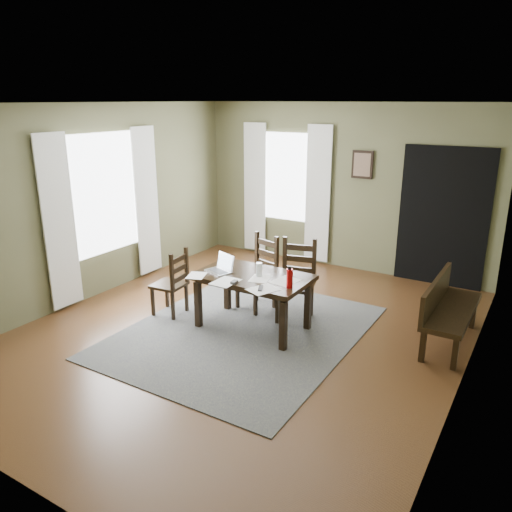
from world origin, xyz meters
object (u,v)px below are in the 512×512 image
Objects in this scene: chair_back_left at (259,273)px; bench at (446,306)px; water_bottle at (290,278)px; laptop at (222,267)px; chair_end at (172,283)px; dining_table at (253,282)px; chair_back_right at (296,281)px.

chair_back_left reaches higher than bench.
chair_back_left is at bearing 138.66° from water_bottle.
bench is at bearing 39.16° from laptop.
chair_end is 3.39m from bench.
dining_table is 5.40× the size of water_bottle.
laptop is at bearing -85.90° from chair_back_left.
bench is (2.38, 0.23, -0.03)m from chair_back_left.
laptop is 0.99m from water_bottle.
water_bottle reaches higher than laptop.
laptop reaches higher than dining_table.
water_bottle is at bearing -14.32° from dining_table.
chair_back_right reaches higher than chair_back_left.
chair_back_left is at bearing 114.14° from dining_table.
dining_table is 1.55× the size of chair_end.
chair_back_right is 2.75× the size of laptop.
chair_back_left reaches higher than water_bottle.
chair_back_left is 2.39m from bench.
chair_end is at bearing -170.08° from dining_table.
chair_end is 3.48× the size of water_bottle.
bench is (3.23, 1.03, 0.02)m from chair_end.
chair_end is 0.89× the size of chair_back_left.
chair_end reaches higher than bench.
chair_end is 0.65× the size of bench.
chair_back_left is 0.97× the size of chair_back_right.
chair_back_left reaches higher than chair_end.
water_bottle is at bearing 86.33° from chair_end.
chair_back_right is (0.59, -0.06, 0.02)m from chair_back_left.
dining_table is at bearing -50.38° from chair_back_left.
chair_back_left reaches higher than laptop.
water_bottle reaches higher than chair_end.
dining_table is at bearing 94.60° from chair_end.
chair_back_right is 1.81m from bench.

